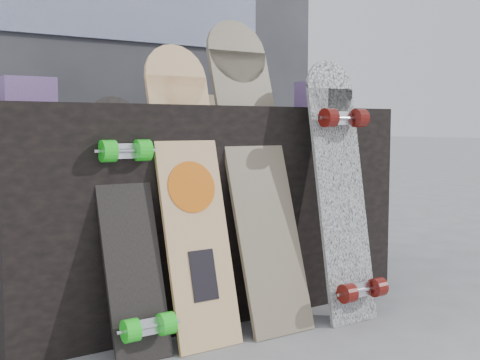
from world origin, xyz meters
TOP-DOWN VIEW (x-y plane):
  - ground at (0.00, 0.00)m, footprint 60.00×60.00m
  - vendor_table at (0.00, 0.50)m, footprint 1.60×0.60m
  - booth at (0.00, 1.35)m, footprint 2.40×0.22m
  - merch_box_purple at (-0.61, 0.60)m, footprint 0.18×0.12m
  - merch_box_small at (0.58, 0.43)m, footprint 0.14×0.14m
  - merch_box_flat at (0.14, 0.66)m, footprint 0.22×0.10m
  - longboard_geisha at (-0.20, 0.17)m, footprint 0.23×0.29m
  - longboard_celtic at (0.09, 0.19)m, footprint 0.25×0.37m
  - longboard_cascadia at (0.38, 0.04)m, footprint 0.22×0.26m
  - skateboard_dark at (-0.42, 0.15)m, footprint 0.19×0.32m

SIDE VIEW (x-z plane):
  - ground at x=0.00m, z-range 0.00..0.00m
  - vendor_table at x=0.00m, z-range 0.00..0.80m
  - skateboard_dark at x=-0.42m, z-range 0.01..0.84m
  - longboard_cascadia at x=0.38m, z-range 0.01..0.99m
  - longboard_geisha at x=-0.20m, z-range 0.03..1.04m
  - longboard_celtic at x=0.09m, z-range 0.03..1.17m
  - merch_box_flat at x=0.14m, z-range 0.80..0.86m
  - merch_box_purple at x=-0.61m, z-range 0.80..0.90m
  - merch_box_small at x=0.58m, z-range 0.80..0.92m
  - booth at x=0.00m, z-range 0.00..2.20m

